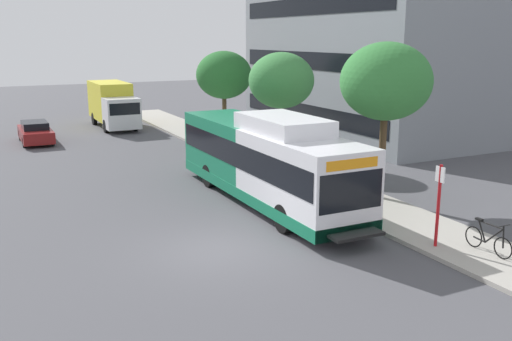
{
  "coord_description": "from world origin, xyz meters",
  "views": [
    {
      "loc": [
        -6.38,
        -15.49,
        6.5
      ],
      "look_at": [
        2.89,
        3.08,
        1.6
      ],
      "focal_mm": 39.83,
      "sensor_mm": 36.0,
      "label": 1
    }
  ],
  "objects_px": {
    "bus_stop_sign_pole": "(439,199)",
    "street_tree_near_stop": "(386,82)",
    "transit_bus": "(266,161)",
    "street_tree_far_block": "(224,75)",
    "street_tree_mid_block": "(281,81)",
    "parked_car_far_lane": "(35,132)",
    "bicycle_parked": "(488,239)",
    "box_truck_background": "(113,104)"
  },
  "relations": [
    {
      "from": "street_tree_mid_block",
      "to": "parked_car_far_lane",
      "type": "relative_size",
      "value": 1.25
    },
    {
      "from": "bus_stop_sign_pole",
      "to": "bicycle_parked",
      "type": "xyz_separation_m",
      "value": [
        0.99,
        -1.13,
        -1.09
      ]
    },
    {
      "from": "transit_bus",
      "to": "bus_stop_sign_pole",
      "type": "bearing_deg",
      "value": -71.98
    },
    {
      "from": "bus_stop_sign_pole",
      "to": "street_tree_near_stop",
      "type": "xyz_separation_m",
      "value": [
        1.94,
        5.14,
        3.15
      ]
    },
    {
      "from": "parked_car_far_lane",
      "to": "box_truck_background",
      "type": "xyz_separation_m",
      "value": [
        5.81,
        4.07,
        1.08
      ]
    },
    {
      "from": "street_tree_near_stop",
      "to": "parked_car_far_lane",
      "type": "bearing_deg",
      "value": 118.81
    },
    {
      "from": "bus_stop_sign_pole",
      "to": "bicycle_parked",
      "type": "height_order",
      "value": "bus_stop_sign_pole"
    },
    {
      "from": "bus_stop_sign_pole",
      "to": "street_tree_near_stop",
      "type": "relative_size",
      "value": 0.42
    },
    {
      "from": "bicycle_parked",
      "to": "street_tree_mid_block",
      "type": "bearing_deg",
      "value": 86.4
    },
    {
      "from": "transit_bus",
      "to": "street_tree_far_block",
      "type": "bearing_deg",
      "value": 72.98
    },
    {
      "from": "transit_bus",
      "to": "bus_stop_sign_pole",
      "type": "xyz_separation_m",
      "value": [
        2.3,
        -7.06,
        -0.05
      ]
    },
    {
      "from": "street_tree_near_stop",
      "to": "bus_stop_sign_pole",
      "type": "bearing_deg",
      "value": -110.64
    },
    {
      "from": "bicycle_parked",
      "to": "street_tree_mid_block",
      "type": "distance_m",
      "value": 15.05
    },
    {
      "from": "parked_car_far_lane",
      "to": "box_truck_background",
      "type": "bearing_deg",
      "value": 34.99
    },
    {
      "from": "street_tree_mid_block",
      "to": "box_truck_background",
      "type": "bearing_deg",
      "value": 108.21
    },
    {
      "from": "street_tree_mid_block",
      "to": "box_truck_background",
      "type": "xyz_separation_m",
      "value": [
        -5.24,
        15.92,
        -2.55
      ]
    },
    {
      "from": "transit_bus",
      "to": "parked_car_far_lane",
      "type": "height_order",
      "value": "transit_bus"
    },
    {
      "from": "street_tree_near_stop",
      "to": "box_truck_background",
      "type": "height_order",
      "value": "street_tree_near_stop"
    },
    {
      "from": "street_tree_mid_block",
      "to": "box_truck_background",
      "type": "relative_size",
      "value": 0.8
    },
    {
      "from": "bicycle_parked",
      "to": "bus_stop_sign_pole",
      "type": "bearing_deg",
      "value": 131.38
    },
    {
      "from": "bus_stop_sign_pole",
      "to": "parked_car_far_lane",
      "type": "distance_m",
      "value": 26.9
    },
    {
      "from": "street_tree_near_stop",
      "to": "box_truck_background",
      "type": "bearing_deg",
      "value": 102.26
    },
    {
      "from": "bicycle_parked",
      "to": "box_truck_background",
      "type": "distance_m",
      "value": 30.8
    },
    {
      "from": "street_tree_far_block",
      "to": "transit_bus",
      "type": "bearing_deg",
      "value": -107.02
    },
    {
      "from": "bus_stop_sign_pole",
      "to": "street_tree_near_stop",
      "type": "distance_m",
      "value": 6.33
    },
    {
      "from": "street_tree_mid_block",
      "to": "box_truck_background",
      "type": "distance_m",
      "value": 16.95
    },
    {
      "from": "parked_car_far_lane",
      "to": "transit_bus",
      "type": "bearing_deg",
      "value": -69.42
    },
    {
      "from": "transit_bus",
      "to": "street_tree_near_stop",
      "type": "relative_size",
      "value": 1.98
    },
    {
      "from": "bicycle_parked",
      "to": "street_tree_mid_block",
      "type": "xyz_separation_m",
      "value": [
        0.92,
        14.56,
        3.73
      ]
    },
    {
      "from": "transit_bus",
      "to": "bicycle_parked",
      "type": "distance_m",
      "value": 8.9
    },
    {
      "from": "street_tree_far_block",
      "to": "street_tree_mid_block",
      "type": "bearing_deg",
      "value": -90.7
    },
    {
      "from": "transit_bus",
      "to": "bicycle_parked",
      "type": "relative_size",
      "value": 6.96
    },
    {
      "from": "transit_bus",
      "to": "parked_car_far_lane",
      "type": "relative_size",
      "value": 2.72
    },
    {
      "from": "bicycle_parked",
      "to": "street_tree_mid_block",
      "type": "height_order",
      "value": "street_tree_mid_block"
    },
    {
      "from": "bicycle_parked",
      "to": "street_tree_mid_block",
      "type": "relative_size",
      "value": 0.31
    },
    {
      "from": "bicycle_parked",
      "to": "street_tree_far_block",
      "type": "relative_size",
      "value": 0.32
    },
    {
      "from": "street_tree_near_stop",
      "to": "street_tree_far_block",
      "type": "distance_m",
      "value": 15.98
    },
    {
      "from": "street_tree_near_stop",
      "to": "street_tree_far_block",
      "type": "bearing_deg",
      "value": 89.76
    },
    {
      "from": "street_tree_near_stop",
      "to": "bicycle_parked",
      "type": "bearing_deg",
      "value": -98.54
    },
    {
      "from": "transit_bus",
      "to": "bus_stop_sign_pole",
      "type": "relative_size",
      "value": 4.71
    },
    {
      "from": "transit_bus",
      "to": "street_tree_mid_block",
      "type": "distance_m",
      "value": 8.06
    },
    {
      "from": "transit_bus",
      "to": "bus_stop_sign_pole",
      "type": "distance_m",
      "value": 7.42
    }
  ]
}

